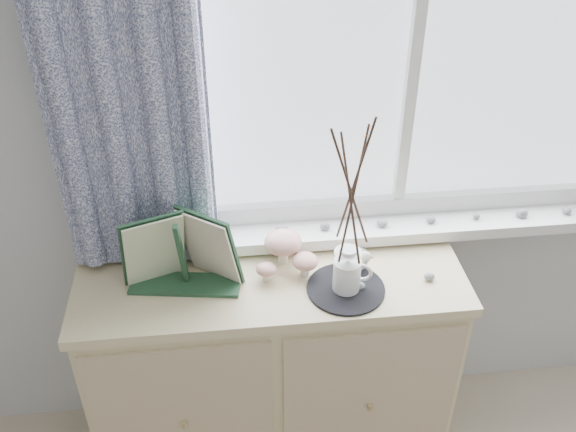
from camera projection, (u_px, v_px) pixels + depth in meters
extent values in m
cube|color=silver|center=(310.00, 104.00, 1.93)|extent=(4.00, 0.04, 2.60)
cube|color=white|center=(400.00, 226.00, 2.14)|extent=(1.45, 0.16, 0.04)
cube|color=beige|center=(272.00, 371.00, 2.23)|extent=(1.17, 0.43, 0.81)
cube|color=beige|center=(270.00, 278.00, 1.99)|extent=(1.20, 0.45, 0.03)
cube|color=#CEB18F|center=(368.00, 416.00, 2.08)|extent=(0.55, 0.01, 0.75)
cylinder|color=white|center=(283.00, 252.00, 2.01)|extent=(0.03, 0.03, 0.07)
ellipsoid|color=#A32105|center=(283.00, 242.00, 1.98)|extent=(0.12, 0.12, 0.06)
cylinder|color=white|center=(305.00, 268.00, 1.96)|extent=(0.03, 0.03, 0.05)
ellipsoid|color=#A32105|center=(305.00, 261.00, 1.95)|extent=(0.08, 0.08, 0.04)
cylinder|color=white|center=(266.00, 275.00, 1.95)|extent=(0.03, 0.03, 0.04)
ellipsoid|color=#A32105|center=(266.00, 269.00, 1.93)|extent=(0.06, 0.06, 0.03)
ellipsoid|color=#A4855B|center=(216.00, 257.00, 2.01)|extent=(0.05, 0.04, 0.06)
ellipsoid|color=#A4855B|center=(203.00, 245.00, 2.06)|extent=(0.05, 0.04, 0.06)
cylinder|color=black|center=(346.00, 289.00, 1.92)|extent=(0.23, 0.23, 0.01)
cylinder|color=white|center=(347.00, 275.00, 1.89)|extent=(0.11, 0.11, 0.10)
cone|color=white|center=(348.00, 257.00, 1.85)|extent=(0.08, 0.08, 0.04)
cylinder|color=white|center=(348.00, 252.00, 1.84)|extent=(0.05, 0.05, 0.02)
torus|color=white|center=(362.00, 272.00, 1.89)|extent=(0.06, 0.03, 0.06)
ellipsoid|color=gray|center=(360.00, 286.00, 1.91)|extent=(0.03, 0.03, 0.02)
ellipsoid|color=gray|center=(362.00, 252.00, 2.05)|extent=(0.03, 0.03, 0.02)
ellipsoid|color=gray|center=(429.00, 277.00, 1.95)|extent=(0.03, 0.03, 0.02)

